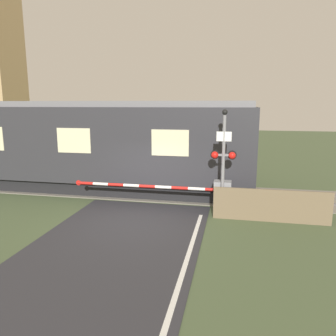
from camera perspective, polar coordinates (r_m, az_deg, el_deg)
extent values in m
plane|color=#475638|center=(11.11, -5.68, -9.20)|extent=(80.00, 80.00, 0.00)
cube|color=slate|center=(14.56, -1.32, -4.15)|extent=(36.00, 3.20, 0.03)
cube|color=#595451|center=(13.86, -1.98, -4.66)|extent=(36.00, 0.08, 0.10)
cube|color=#595451|center=(15.22, -0.71, -3.22)|extent=(36.00, 0.08, 0.10)
cube|color=black|center=(15.50, -12.99, -2.40)|extent=(13.23, 2.67, 0.60)
cube|color=#2D2D33|center=(15.19, -13.30, 4.44)|extent=(14.38, 3.14, 3.12)
cube|color=slate|center=(15.09, -13.58, 10.79)|extent=(14.10, 2.89, 0.24)
cube|color=beige|center=(12.43, 0.35, 4.40)|extent=(1.44, 0.02, 1.00)
cube|color=beige|center=(13.75, -16.09, 4.62)|extent=(1.44, 0.02, 1.00)
cube|color=gray|center=(11.79, 9.42, -5.06)|extent=(0.60, 0.44, 1.19)
cylinder|color=gray|center=(11.72, 9.46, -3.83)|extent=(0.16, 0.16, 0.18)
cylinder|color=red|center=(11.74, 7.97, -3.77)|extent=(0.61, 0.11, 0.11)
cylinder|color=white|center=(11.79, 5.00, -3.64)|extent=(0.61, 0.11, 0.11)
cylinder|color=red|center=(11.87, 2.07, -3.50)|extent=(0.61, 0.11, 0.11)
cylinder|color=white|center=(11.98, -0.82, -3.35)|extent=(0.61, 0.11, 0.11)
cylinder|color=red|center=(12.12, -3.64, -3.20)|extent=(0.61, 0.11, 0.11)
cylinder|color=white|center=(12.29, -6.39, -3.04)|extent=(0.61, 0.11, 0.11)
cylinder|color=red|center=(12.49, -9.06, -2.89)|extent=(0.61, 0.11, 0.11)
cylinder|color=white|center=(12.71, -11.64, -2.73)|extent=(0.61, 0.11, 0.11)
cylinder|color=red|center=(12.96, -14.12, -2.57)|extent=(0.61, 0.11, 0.11)
cylinder|color=red|center=(13.10, -15.33, -2.50)|extent=(0.20, 0.02, 0.20)
cylinder|color=gray|center=(11.22, 9.57, 0.14)|extent=(0.11, 0.11, 3.48)
cube|color=gray|center=(11.15, 9.64, 2.25)|extent=(0.69, 0.07, 0.07)
sphere|color=red|center=(11.12, 8.15, 2.26)|extent=(0.24, 0.24, 0.24)
sphere|color=red|center=(11.10, 11.11, 2.15)|extent=(0.24, 0.24, 0.24)
cylinder|color=black|center=(11.22, 8.18, 2.35)|extent=(0.30, 0.06, 0.30)
cylinder|color=black|center=(11.21, 11.11, 2.24)|extent=(0.30, 0.06, 0.30)
cube|color=white|center=(11.04, 9.73, 5.43)|extent=(0.49, 0.02, 0.32)
sphere|color=black|center=(11.03, 9.88, 9.57)|extent=(0.18, 0.18, 0.18)
cube|color=#726047|center=(11.36, 17.52, -6.30)|extent=(3.78, 0.06, 1.10)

